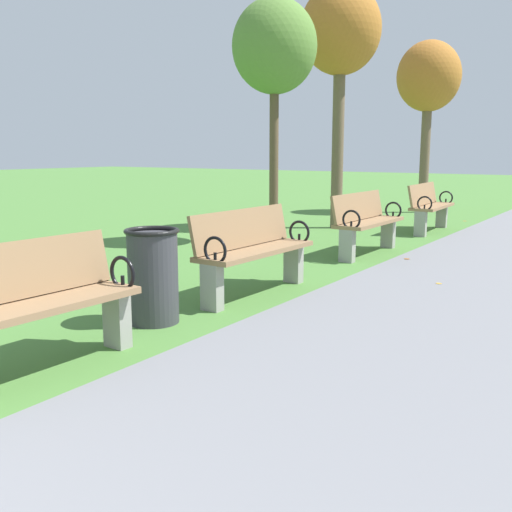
{
  "coord_description": "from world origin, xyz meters",
  "views": [
    {
      "loc": [
        2.91,
        0.71,
        1.51
      ],
      "look_at": [
        -0.05,
        5.12,
        0.55
      ],
      "focal_mm": 41.17,
      "sensor_mm": 36.0,
      "label": 1
    }
  ],
  "objects": [
    {
      "name": "tree_1",
      "position": [
        -2.25,
        8.93,
        3.09
      ],
      "size": [
        1.35,
        1.35,
        3.87
      ],
      "color": "brown",
      "rests_on": "ground"
    },
    {
      "name": "park_bench_2",
      "position": [
        -0.5,
        3.01,
        0.49
      ],
      "size": [
        0.53,
        1.62,
        0.9
      ],
      "color": "#93704C",
      "rests_on": "ground"
    },
    {
      "name": "trash_bin",
      "position": [
        -0.65,
        4.39,
        0.42
      ],
      "size": [
        0.48,
        0.48,
        0.84
      ],
      "color": "#38383D",
      "rests_on": "ground"
    },
    {
      "name": "park_bench_4",
      "position": [
        -0.5,
        8.69,
        0.49
      ],
      "size": [
        0.48,
        1.6,
        0.9
      ],
      "color": "#93704C",
      "rests_on": "ground"
    },
    {
      "name": "tree_2",
      "position": [
        -2.2,
        11.15,
        3.65
      ],
      "size": [
        1.52,
        1.52,
        4.57
      ],
      "color": "brown",
      "rests_on": "ground"
    },
    {
      "name": "scattered_leaves",
      "position": [
        -0.3,
        3.28,
        0.01
      ],
      "size": [
        4.29,
        15.74,
        0.02
      ],
      "color": "gold",
      "rests_on": "ground"
    },
    {
      "name": "park_bench_5",
      "position": [
        -0.5,
        11.63,
        0.49
      ],
      "size": [
        0.54,
        1.62,
        0.9
      ],
      "color": "#93704C",
      "rests_on": "ground"
    },
    {
      "name": "tree_3",
      "position": [
        -1.74,
        15.02,
        3.18
      ],
      "size": [
        1.5,
        1.5,
        4.08
      ],
      "color": "brown",
      "rests_on": "ground"
    },
    {
      "name": "park_bench_3",
      "position": [
        -0.5,
        5.73,
        0.49
      ],
      "size": [
        0.51,
        1.61,
        0.9
      ],
      "color": "#93704C",
      "rests_on": "ground"
    }
  ]
}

